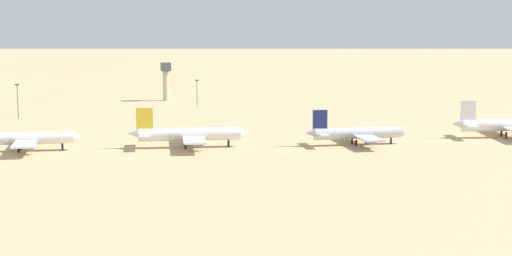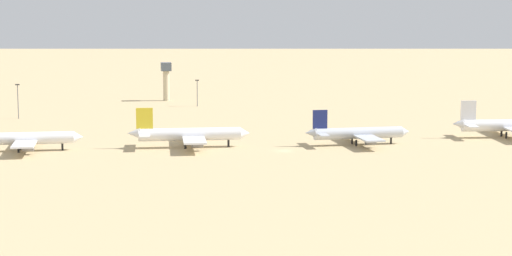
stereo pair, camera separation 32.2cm
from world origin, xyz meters
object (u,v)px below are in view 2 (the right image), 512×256
at_px(parked_jet_navy_3, 357,133).
at_px(control_tower, 166,78).
at_px(parked_jet_white_1, 22,138).
at_px(light_pole_mid, 197,91).
at_px(light_pole_east, 18,99).
at_px(parked_jet_yellow_2, 189,134).
at_px(parked_jet_white_4, 507,125).

xyz_separation_m(parked_jet_navy_3, control_tower, (-54.43, 154.62, 7.62)).
relative_size(parked_jet_white_1, light_pole_mid, 3.04).
bearing_deg(light_pole_east, parked_jet_white_1, -83.64).
distance_m(control_tower, light_pole_mid, 31.30).
distance_m(parked_jet_yellow_2, parked_jet_navy_3, 57.53).
bearing_deg(control_tower, parked_jet_white_1, -111.04).
height_order(parked_jet_navy_3, control_tower, control_tower).
height_order(parked_jet_white_4, control_tower, control_tower).
relative_size(parked_jet_yellow_2, control_tower, 2.13).
bearing_deg(light_pole_mid, light_pole_east, -157.27).
height_order(parked_jet_navy_3, light_pole_east, light_pole_east).
height_order(parked_jet_yellow_2, parked_jet_navy_3, parked_jet_yellow_2).
bearing_deg(parked_jet_white_1, parked_jet_yellow_2, -1.07).
bearing_deg(light_pole_east, parked_jet_yellow_2, -54.21).
bearing_deg(parked_jet_yellow_2, light_pole_east, 128.88).
distance_m(parked_jet_white_1, light_pole_east, 87.55).
height_order(control_tower, light_pole_east, control_tower).
relative_size(parked_jet_white_4, light_pole_mid, 3.22).
bearing_deg(light_pole_mid, parked_jet_white_1, -120.17).
relative_size(parked_jet_white_1, parked_jet_navy_3, 1.04).
xyz_separation_m(light_pole_mid, light_pole_east, (-79.57, -33.33, 1.03)).
height_order(parked_jet_white_1, parked_jet_yellow_2, parked_jet_yellow_2).
bearing_deg(parked_jet_white_1, parked_jet_navy_3, -2.39).
distance_m(parked_jet_white_4, light_pole_mid, 155.69).
relative_size(parked_jet_navy_3, control_tower, 1.93).
bearing_deg(parked_jet_white_4, control_tower, 133.91).
xyz_separation_m(control_tower, light_pole_east, (-66.82, -61.62, -3.11)).
xyz_separation_m(parked_jet_white_1, control_tower, (57.13, 148.52, 7.46)).
relative_size(parked_jet_yellow_2, parked_jet_navy_3, 1.10).
bearing_deg(parked_jet_yellow_2, parked_jet_white_4, 4.39).
relative_size(control_tower, light_pole_mid, 1.52).
height_order(parked_jet_white_1, parked_jet_white_4, parked_jet_white_4).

